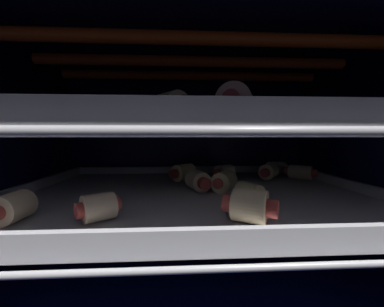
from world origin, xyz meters
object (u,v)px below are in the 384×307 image
object	(u,v)px
oven_rack_lower	(194,198)
pig_in_blanket_upper_0	(307,116)
pig_in_blanket_lower_7	(300,172)
pig_in_blanket_upper_10	(171,106)
pig_in_blanket_upper_5	(208,117)
baking_tray_upper	(194,128)
pig_in_blanket_lower_3	(224,172)
pig_in_blanket_upper_2	(235,102)
pig_in_blanket_upper_6	(128,114)
pig_in_blanket_lower_2	(250,206)
pig_in_blanket_upper_4	(281,115)
heating_element	(194,61)
pig_in_blanket_upper_9	(247,120)
pig_in_blanket_lower_9	(13,207)
pig_in_blanket_lower_10	(198,181)
pig_in_blanket_upper_8	(169,121)
pig_in_blanket_lower_4	(269,171)
pig_in_blanket_lower_5	(224,181)
pig_in_blanket_upper_3	(215,121)
pig_in_blanket_lower_0	(249,192)
pig_in_blanket_lower_8	(276,168)
pig_in_blanket_upper_1	(130,109)
pig_in_blanket_lower_1	(99,207)
pig_in_blanket_lower_6	(184,172)
oven_rack_upper	(194,134)
baking_tray_lower	(194,193)
pig_in_blanket_upper_7	(257,116)

from	to	relation	value
oven_rack_lower	pig_in_blanket_upper_0	world-z (taller)	pig_in_blanket_upper_0
pig_in_blanket_lower_7	pig_in_blanket_upper_10	world-z (taller)	pig_in_blanket_upper_10
pig_in_blanket_upper_5	baking_tray_upper	bearing A→B (deg)	-127.59
pig_in_blanket_lower_3	pig_in_blanket_upper_2	distance (cm)	26.09
pig_in_blanket_lower_7	pig_in_blanket_upper_6	bearing A→B (deg)	-159.60
pig_in_blanket_lower_2	pig_in_blanket_upper_4	size ratio (longest dim) A/B	1.00
heating_element	pig_in_blanket_upper_9	distance (cm)	16.83
oven_rack_lower	pig_in_blanket_lower_9	world-z (taller)	pig_in_blanket_lower_9
pig_in_blanket_lower_9	pig_in_blanket_upper_0	xyz separation A→B (cm)	(36.85, 11.44, 10.39)
pig_in_blanket_lower_7	pig_in_blanket_upper_5	bearing A→B (deg)	-163.42
pig_in_blanket_lower_10	pig_in_blanket_upper_8	xyz separation A→B (cm)	(-4.90, 7.70, 9.96)
oven_rack_lower	pig_in_blanket_lower_4	xyz separation A→B (cm)	(15.74, 9.83, 2.59)
pig_in_blanket_upper_0	pig_in_blanket_upper_10	distance (cm)	23.71
pig_in_blanket_lower_5	pig_in_blanket_upper_3	size ratio (longest dim) A/B	1.16
baking_tray_upper	pig_in_blanket_lower_10	bearing A→B (deg)	43.18
pig_in_blanket_lower_0	heating_element	bearing A→B (deg)	138.42
oven_rack_lower	pig_in_blanket_lower_8	bearing A→B (deg)	38.25
pig_in_blanket_lower_4	pig_in_blanket_upper_1	world-z (taller)	pig_in_blanket_upper_1
pig_in_blanket_lower_1	pig_in_blanket_upper_4	size ratio (longest dim) A/B	0.79
pig_in_blanket_lower_1	oven_rack_lower	bearing A→B (deg)	48.93
pig_in_blanket_lower_7	pig_in_blanket_lower_6	bearing A→B (deg)	-179.42
pig_in_blanket_lower_4	oven_rack_upper	bearing A→B (deg)	-148.02
heating_element	pig_in_blanket_lower_0	world-z (taller)	heating_element
pig_in_blanket_upper_10	pig_in_blanket_upper_6	bearing A→B (deg)	123.46
pig_in_blanket_lower_5	pig_in_blanket_upper_5	xyz separation A→B (cm)	(-2.13, 2.99, 10.36)
pig_in_blanket_lower_10	pig_in_blanket_upper_1	bearing A→B (deg)	-130.91
baking_tray_lower	pig_in_blanket_lower_0	xyz separation A→B (cm)	(6.94, -6.16, 1.49)
pig_in_blanket_lower_1	oven_rack_upper	bearing A→B (deg)	48.93
pig_in_blanket_lower_0	pig_in_blanket_lower_6	world-z (taller)	pig_in_blanket_lower_6
pig_in_blanket_lower_2	pig_in_blanket_lower_6	size ratio (longest dim) A/B	0.97
heating_element	pig_in_blanket_upper_5	xyz separation A→B (cm)	(2.63, 3.42, -8.03)
pig_in_blanket_upper_6	pig_in_blanket_upper_4	bearing A→B (deg)	-1.99
pig_in_blanket_lower_1	pig_in_blanket_upper_6	xyz separation A→B (cm)	(1.20, 9.70, 10.44)
pig_in_blanket_lower_2	pig_in_blanket_lower_0	bearing A→B (deg)	73.43
heating_element	pig_in_blanket_upper_5	size ratio (longest dim) A/B	8.17
pig_in_blanket_lower_0	pig_in_blanket_lower_6	bearing A→B (deg)	119.00
pig_in_blanket_lower_1	pig_in_blanket_upper_4	xyz separation A→B (cm)	(22.91, 8.95, 10.25)
baking_tray_upper	pig_in_blanket_upper_2	size ratio (longest dim) A/B	9.75
baking_tray_upper	pig_in_blanket_upper_3	bearing A→B (deg)	68.06
pig_in_blanket_lower_8	pig_in_blanket_upper_1	size ratio (longest dim) A/B	1.20
pig_in_blanket_lower_2	pig_in_blanket_lower_5	size ratio (longest dim) A/B	1.02
oven_rack_upper	pig_in_blanket_upper_0	world-z (taller)	pig_in_blanket_upper_0
pig_in_blanket_lower_9	pig_in_blanket_upper_2	world-z (taller)	pig_in_blanket_upper_2
pig_in_blanket_upper_8	pig_in_blanket_lower_5	bearing A→B (deg)	-41.23
heating_element	pig_in_blanket_upper_7	xyz separation A→B (cm)	(10.34, 1.67, -8.04)
pig_in_blanket_lower_8	pig_in_blanket_upper_5	distance (cm)	23.50
baking_tray_upper	pig_in_blanket_upper_8	xyz separation A→B (cm)	(-4.24, 8.32, 1.54)
heating_element	pig_in_blanket_upper_5	distance (cm)	9.12
oven_rack_lower	pig_in_blanket_lower_0	size ratio (longest dim) A/B	10.75
pig_in_blanket_lower_0	pig_in_blanket_upper_8	xyz separation A→B (cm)	(-11.17, 14.47, 10.27)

